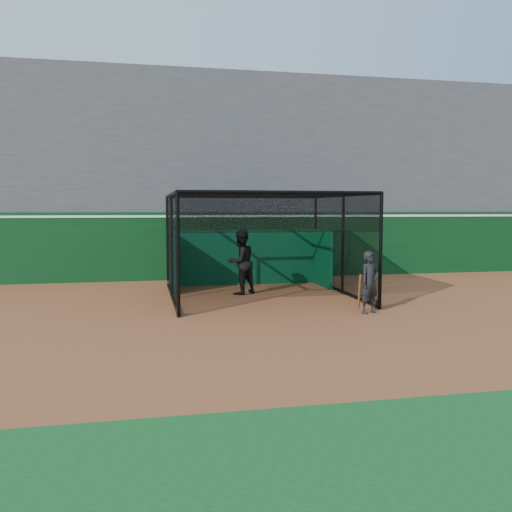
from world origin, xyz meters
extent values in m
plane|color=#96502B|center=(0.00, 0.00, 0.00)|extent=(120.00, 120.00, 0.00)
cube|color=#093614|center=(0.00, 8.50, 1.25)|extent=(50.00, 0.45, 2.50)
cube|color=white|center=(0.00, 8.50, 2.35)|extent=(50.00, 0.50, 0.08)
cube|color=#4C4C4F|center=(0.00, 12.38, 3.88)|extent=(50.00, 7.85, 7.75)
cube|color=#4C4C4F|center=(0.00, 15.80, 8.35)|extent=(50.00, 0.30, 1.20)
cube|color=#074727|center=(1.03, 6.63, 0.95)|extent=(5.11, 0.10, 1.90)
cylinder|color=black|center=(-1.59, 1.53, 0.11)|extent=(0.08, 0.22, 0.22)
cylinder|color=black|center=(3.64, 1.53, 0.11)|extent=(0.08, 0.22, 0.22)
cylinder|color=black|center=(-1.59, 6.55, 0.11)|extent=(0.08, 0.22, 0.22)
cylinder|color=black|center=(3.64, 6.55, 0.11)|extent=(0.08, 0.22, 0.22)
imported|color=black|center=(0.52, 4.56, 0.99)|extent=(1.22, 1.14, 1.99)
imported|color=black|center=(3.15, 0.87, 0.78)|extent=(0.67, 0.57, 1.57)
cylinder|color=#593819|center=(2.90, 0.92, 0.55)|extent=(0.15, 0.35, 0.90)
camera|label=1|loc=(-2.42, -11.72, 2.63)|focal=38.00mm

